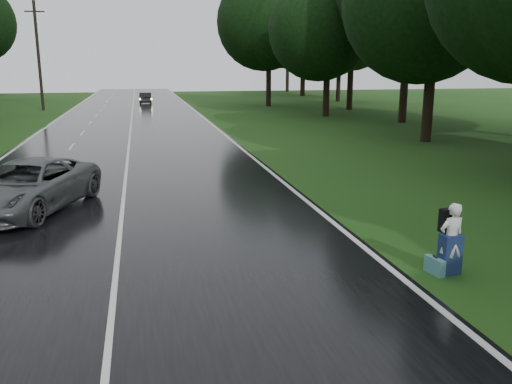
% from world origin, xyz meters
% --- Properties ---
extents(ground, '(160.00, 160.00, 0.00)m').
position_xyz_m(ground, '(0.00, 0.00, 0.00)').
color(ground, '#204815').
rests_on(ground, ground).
extents(road, '(12.00, 140.00, 0.04)m').
position_xyz_m(road, '(0.00, 20.00, 0.02)').
color(road, black).
rests_on(road, ground).
extents(lane_center, '(0.12, 140.00, 0.01)m').
position_xyz_m(lane_center, '(0.00, 20.00, 0.04)').
color(lane_center, silver).
rests_on(lane_center, road).
extents(grey_car, '(4.29, 6.00, 1.52)m').
position_xyz_m(grey_car, '(-2.74, 6.74, 0.80)').
color(grey_car, '#535558').
rests_on(grey_car, road).
extents(far_car, '(1.38, 3.77, 1.23)m').
position_xyz_m(far_car, '(1.39, 52.24, 0.66)').
color(far_car, black).
rests_on(far_car, road).
extents(hitchhiker, '(0.61, 0.56, 1.56)m').
position_xyz_m(hitchhiker, '(6.94, -0.35, 0.72)').
color(hitchhiker, silver).
rests_on(hitchhiker, ground).
extents(suitcase, '(0.24, 0.53, 0.37)m').
position_xyz_m(suitcase, '(6.62, -0.32, 0.18)').
color(suitcase, teal).
rests_on(suitcase, ground).
extents(utility_pole_far, '(1.80, 0.28, 10.18)m').
position_xyz_m(utility_pole_far, '(-8.50, 45.81, 0.00)').
color(utility_pole_far, black).
rests_on(utility_pole_far, ground).
extents(tree_right_d, '(8.29, 8.29, 12.95)m').
position_xyz_m(tree_right_d, '(16.74, 18.03, 0.00)').
color(tree_right_d, black).
rests_on(tree_right_d, ground).
extents(tree_right_e, '(7.65, 7.65, 11.96)m').
position_xyz_m(tree_right_e, '(16.31, 34.02, 0.00)').
color(tree_right_e, black).
rests_on(tree_right_e, ground).
extents(tree_right_f, '(9.34, 9.34, 14.59)m').
position_xyz_m(tree_right_f, '(14.13, 46.06, 0.00)').
color(tree_right_f, black).
rests_on(tree_right_f, ground).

